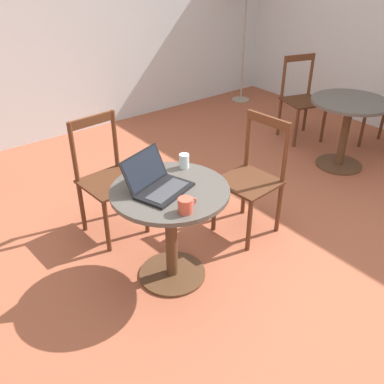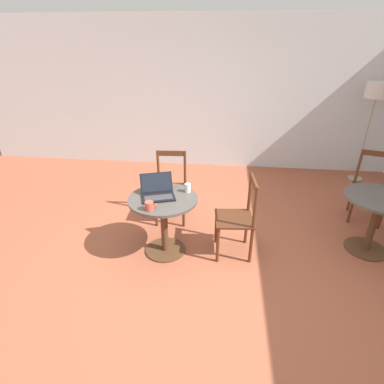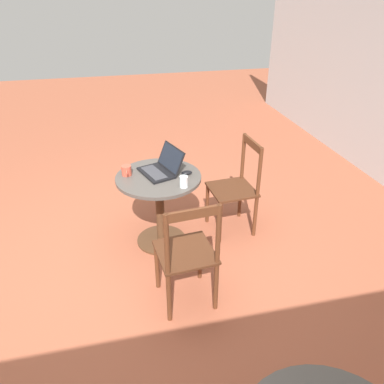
{
  "view_description": "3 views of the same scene",
  "coord_description": "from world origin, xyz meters",
  "px_view_note": "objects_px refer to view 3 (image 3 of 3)",
  "views": [
    {
      "loc": [
        -1.79,
        -1.59,
        2.08
      ],
      "look_at": [
        -0.25,
        0.39,
        0.58
      ],
      "focal_mm": 40.0,
      "sensor_mm": 36.0,
      "label": 1
    },
    {
      "loc": [
        0.19,
        -2.5,
        2.24
      ],
      "look_at": [
        -0.18,
        0.6,
        0.67
      ],
      "focal_mm": 28.0,
      "sensor_mm": 36.0,
      "label": 2
    },
    {
      "loc": [
        2.49,
        -0.04,
        2.23
      ],
      "look_at": [
        -0.31,
        0.6,
        0.6
      ],
      "focal_mm": 35.0,
      "sensor_mm": 36.0,
      "label": 3
    }
  ],
  "objects_px": {
    "chair_near_right": "(187,255)",
    "laptop": "(161,168)",
    "chair_near_back": "(236,188)",
    "mouse": "(187,173)",
    "mug": "(127,171)",
    "drinking_glass": "(184,182)",
    "cafe_table_near": "(159,194)"
  },
  "relations": [
    {
      "from": "chair_near_right",
      "to": "laptop",
      "type": "distance_m",
      "value": 0.94
    },
    {
      "from": "chair_near_back",
      "to": "laptop",
      "type": "height_order",
      "value": "chair_near_back"
    },
    {
      "from": "mouse",
      "to": "mug",
      "type": "bearing_deg",
      "value": -101.08
    },
    {
      "from": "laptop",
      "to": "mug",
      "type": "bearing_deg",
      "value": -93.14
    },
    {
      "from": "chair_near_back",
      "to": "drinking_glass",
      "type": "height_order",
      "value": "chair_near_back"
    },
    {
      "from": "cafe_table_near",
      "to": "chair_near_back",
      "type": "bearing_deg",
      "value": 94.18
    },
    {
      "from": "chair_near_back",
      "to": "laptop",
      "type": "bearing_deg",
      "value": -90.62
    },
    {
      "from": "cafe_table_near",
      "to": "chair_near_back",
      "type": "distance_m",
      "value": 0.77
    },
    {
      "from": "mouse",
      "to": "drinking_glass",
      "type": "relative_size",
      "value": 1.01
    },
    {
      "from": "mug",
      "to": "chair_near_right",
      "type": "bearing_deg",
      "value": 20.88
    },
    {
      "from": "mouse",
      "to": "drinking_glass",
      "type": "bearing_deg",
      "value": -18.12
    },
    {
      "from": "chair_near_back",
      "to": "laptop",
      "type": "relative_size",
      "value": 2.15
    },
    {
      "from": "chair_near_back",
      "to": "drinking_glass",
      "type": "distance_m",
      "value": 0.72
    },
    {
      "from": "cafe_table_near",
      "to": "chair_near_back",
      "type": "relative_size",
      "value": 0.81
    },
    {
      "from": "cafe_table_near",
      "to": "mouse",
      "type": "distance_m",
      "value": 0.33
    },
    {
      "from": "mouse",
      "to": "drinking_glass",
      "type": "distance_m",
      "value": 0.24
    },
    {
      "from": "mug",
      "to": "laptop",
      "type": "bearing_deg",
      "value": 86.86
    },
    {
      "from": "chair_near_right",
      "to": "mug",
      "type": "bearing_deg",
      "value": -159.12
    },
    {
      "from": "mouse",
      "to": "mug",
      "type": "relative_size",
      "value": 0.79
    },
    {
      "from": "laptop",
      "to": "drinking_glass",
      "type": "height_order",
      "value": "laptop"
    },
    {
      "from": "chair_near_back",
      "to": "drinking_glass",
      "type": "xyz_separation_m",
      "value": [
        0.31,
        -0.58,
        0.3
      ]
    },
    {
      "from": "mug",
      "to": "drinking_glass",
      "type": "xyz_separation_m",
      "value": [
        0.33,
        0.45,
        0.0
      ]
    },
    {
      "from": "chair_near_right",
      "to": "mouse",
      "type": "distance_m",
      "value": 0.87
    },
    {
      "from": "laptop",
      "to": "mug",
      "type": "relative_size",
      "value": 3.49
    },
    {
      "from": "cafe_table_near",
      "to": "chair_near_back",
      "type": "xyz_separation_m",
      "value": [
        -0.06,
        0.76,
        -0.06
      ]
    },
    {
      "from": "cafe_table_near",
      "to": "laptop",
      "type": "relative_size",
      "value": 1.75
    },
    {
      "from": "cafe_table_near",
      "to": "drinking_glass",
      "type": "height_order",
      "value": "drinking_glass"
    },
    {
      "from": "chair_near_back",
      "to": "chair_near_right",
      "type": "distance_m",
      "value": 1.12
    },
    {
      "from": "chair_near_back",
      "to": "mug",
      "type": "distance_m",
      "value": 1.07
    },
    {
      "from": "cafe_table_near",
      "to": "laptop",
      "type": "height_order",
      "value": "laptop"
    },
    {
      "from": "drinking_glass",
      "to": "mug",
      "type": "bearing_deg",
      "value": -126.23
    },
    {
      "from": "chair_near_back",
      "to": "mouse",
      "type": "height_order",
      "value": "chair_near_back"
    }
  ]
}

